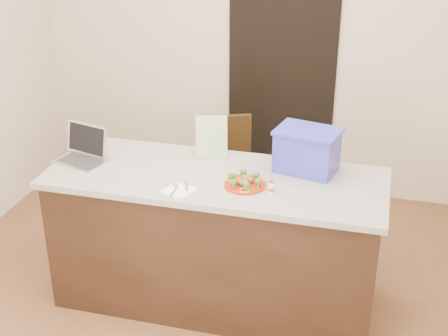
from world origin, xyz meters
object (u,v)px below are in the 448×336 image
(napkin, at_px, (179,190))
(blue_box, at_px, (307,150))
(plate, at_px, (245,184))
(laptop, at_px, (83,151))
(chair, at_px, (220,170))
(yogurt_bottle, at_px, (271,188))
(island, at_px, (216,240))

(napkin, relative_size, blue_box, 0.37)
(plate, xyz_separation_m, laptop, (-1.08, 0.10, 0.05))
(chair, bearing_deg, laptop, -151.45)
(laptop, bearing_deg, yogurt_bottle, 8.01)
(laptop, relative_size, blue_box, 0.84)
(island, bearing_deg, yogurt_bottle, -20.19)
(chair, bearing_deg, island, -99.36)
(plate, bearing_deg, napkin, -155.53)
(chair, bearing_deg, plate, -89.10)
(napkin, bearing_deg, laptop, 160.13)
(napkin, bearing_deg, chair, 92.38)
(napkin, distance_m, chair, 1.16)
(napkin, xyz_separation_m, blue_box, (0.67, 0.46, 0.13))
(blue_box, bearing_deg, chair, 150.55)
(island, bearing_deg, chair, 102.88)
(chair, bearing_deg, napkin, -109.86)
(plate, bearing_deg, chair, 113.15)
(yogurt_bottle, bearing_deg, blue_box, 66.08)
(plate, xyz_separation_m, yogurt_bottle, (0.16, -0.05, 0.02))
(island, distance_m, yogurt_bottle, 0.63)
(plate, relative_size, blue_box, 0.58)
(laptop, bearing_deg, chair, 65.64)
(yogurt_bottle, bearing_deg, plate, 163.73)
(blue_box, bearing_deg, plate, -124.81)
(island, xyz_separation_m, blue_box, (0.52, 0.21, 0.59))
(yogurt_bottle, height_order, chair, yogurt_bottle)
(laptop, xyz_separation_m, chair, (0.68, 0.83, -0.45))
(island, distance_m, blue_box, 0.82)
(napkin, xyz_separation_m, yogurt_bottle, (0.52, 0.11, 0.03))
(laptop, bearing_deg, blue_box, 22.78)
(island, relative_size, plate, 8.39)
(island, xyz_separation_m, plate, (0.21, -0.09, 0.47))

